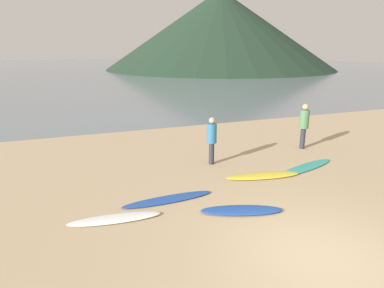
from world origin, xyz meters
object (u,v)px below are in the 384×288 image
at_px(surfboard_0, 115,219).
at_px(surfboard_4, 307,167).
at_px(person_1, 212,137).
at_px(surfboard_2, 242,210).
at_px(surfboard_1, 168,199).
at_px(person_0, 304,123).
at_px(surfboard_3, 263,176).

xyz_separation_m(surfboard_0, surfboard_4, (6.63, 1.32, -0.01)).
bearing_deg(person_1, surfboard_0, -125.11).
bearing_deg(surfboard_2, surfboard_1, 158.65).
bearing_deg(person_0, surfboard_4, -110.03).
bearing_deg(surfboard_4, surfboard_1, 171.58).
distance_m(surfboard_2, surfboard_3, 2.55).
bearing_deg(person_1, surfboard_3, -42.10).
bearing_deg(surfboard_3, surfboard_2, -124.15).
relative_size(surfboard_0, person_0, 1.21).
distance_m(surfboard_1, person_0, 7.07).
xyz_separation_m(surfboard_0, person_0, (7.95, 3.27, 1.02)).
height_order(surfboard_0, person_0, person_0).
height_order(surfboard_1, surfboard_4, surfboard_1).
xyz_separation_m(surfboard_4, person_0, (1.33, 1.94, 1.03)).
bearing_deg(surfboard_0, surfboard_1, 27.06).
height_order(surfboard_4, person_1, person_1).
bearing_deg(surfboard_0, person_1, 42.72).
height_order(surfboard_3, person_0, person_0).
bearing_deg(person_1, surfboard_1, -117.39).
relative_size(surfboard_2, person_0, 1.13).
bearing_deg(surfboard_4, surfboard_0, 174.71).
distance_m(surfboard_4, person_0, 2.57).
distance_m(surfboard_4, person_1, 3.37).
distance_m(surfboard_3, person_0, 3.96).
bearing_deg(surfboard_2, surfboard_0, -174.07).
distance_m(person_0, person_1, 4.20).
relative_size(surfboard_3, surfboard_4, 0.92).
bearing_deg(person_0, surfboard_2, -127.03).
height_order(surfboard_0, person_1, person_1).
bearing_deg(surfboard_3, person_0, 43.98).
height_order(person_0, person_1, person_0).
xyz_separation_m(surfboard_0, surfboard_1, (1.49, 0.59, -0.01)).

